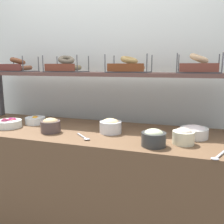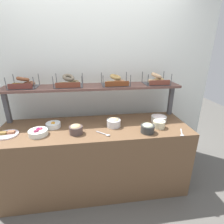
% 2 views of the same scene
% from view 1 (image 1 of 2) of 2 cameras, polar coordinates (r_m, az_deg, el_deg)
% --- Properties ---
extents(back_wall, '(3.39, 0.06, 2.40)m').
position_cam_1_polar(back_wall, '(2.32, -1.00, 7.54)').
color(back_wall, white).
rests_on(back_wall, ground_plane).
extents(deli_counter, '(2.19, 0.70, 0.85)m').
position_cam_1_polar(deli_counter, '(2.01, -6.27, -15.97)').
color(deli_counter, brown).
rests_on(deli_counter, ground_plane).
extents(shelf_riser_left, '(0.05, 0.05, 0.40)m').
position_cam_1_polar(shelf_riser_left, '(2.63, -25.04, 3.64)').
color(shelf_riser_left, '#4C4C51').
rests_on(shelf_riser_left, deli_counter).
extents(upper_shelf, '(2.15, 0.32, 0.03)m').
position_cam_1_polar(upper_shelf, '(2.05, -3.60, 8.94)').
color(upper_shelf, brown).
rests_on(upper_shelf, shelf_riser_left).
extents(bowl_potato_salad, '(0.14, 0.14, 0.10)m').
position_cam_1_polar(bowl_potato_salad, '(1.58, 16.52, -5.46)').
color(bowl_potato_salad, beige).
rests_on(bowl_potato_salad, deli_counter).
extents(bowl_fruit_salad, '(0.17, 0.17, 0.07)m').
position_cam_1_polar(bowl_fruit_salad, '(2.14, -17.67, -1.83)').
color(bowl_fruit_salad, white).
rests_on(bowl_fruit_salad, deli_counter).
extents(bowl_tuna_salad, '(0.15, 0.15, 0.11)m').
position_cam_1_polar(bowl_tuna_salad, '(1.49, 9.82, -5.97)').
color(bowl_tuna_salad, '#363736').
rests_on(bowl_tuna_salad, deli_counter).
extents(bowl_egg_salad, '(0.16, 0.16, 0.11)m').
position_cam_1_polar(bowl_egg_salad, '(1.76, -0.33, -3.26)').
color(bowl_egg_salad, white).
rests_on(bowl_egg_salad, deli_counter).
extents(bowl_hummus, '(0.15, 0.15, 0.11)m').
position_cam_1_polar(bowl_hummus, '(1.84, -14.32, -3.02)').
color(bowl_hummus, '#534341').
rests_on(bowl_hummus, deli_counter).
extents(bowl_beet_salad, '(0.20, 0.20, 0.08)m').
position_cam_1_polar(bowl_beet_salad, '(2.09, -23.19, -2.47)').
color(bowl_beet_salad, white).
rests_on(bowl_beet_salad, deli_counter).
extents(bowl_cream_cheese, '(0.19, 0.19, 0.09)m').
position_cam_1_polar(bowl_cream_cheese, '(1.74, 18.81, -4.38)').
color(bowl_cream_cheese, silver).
rests_on(bowl_cream_cheese, deli_counter).
extents(serving_spoon_near_plate, '(0.14, 0.13, 0.01)m').
position_cam_1_polar(serving_spoon_near_plate, '(1.64, -6.52, -6.04)').
color(serving_spoon_near_plate, '#B7B7BC').
rests_on(serving_spoon_near_plate, deli_counter).
extents(serving_spoon_by_edge, '(0.09, 0.17, 0.01)m').
position_cam_1_polar(serving_spoon_by_edge, '(1.41, 23.68, -9.67)').
color(serving_spoon_by_edge, '#B7B7BC').
rests_on(serving_spoon_by_edge, deli_counter).
extents(bagel_basket_cinnamon_raisin, '(0.30, 0.26, 0.14)m').
position_cam_1_polar(bagel_basket_cinnamon_raisin, '(2.46, -21.39, 9.95)').
color(bagel_basket_cinnamon_raisin, '#4C4C51').
rests_on(bagel_basket_cinnamon_raisin, upper_shelf).
extents(bagel_basket_poppy, '(0.33, 0.26, 0.15)m').
position_cam_1_polar(bagel_basket_poppy, '(2.17, -10.80, 10.49)').
color(bagel_basket_poppy, '#4C4C51').
rests_on(bagel_basket_poppy, upper_shelf).
extents(bagel_basket_sesame, '(0.33, 0.26, 0.14)m').
position_cam_1_polar(bagel_basket_sesame, '(1.95, 3.97, 10.60)').
color(bagel_basket_sesame, '#4C4C51').
rests_on(bagel_basket_sesame, upper_shelf).
extents(bagel_basket_plain, '(0.31, 0.25, 0.15)m').
position_cam_1_polar(bagel_basket_plain, '(1.89, 19.71, 10.16)').
color(bagel_basket_plain, '#4C4C51').
rests_on(bagel_basket_plain, upper_shelf).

